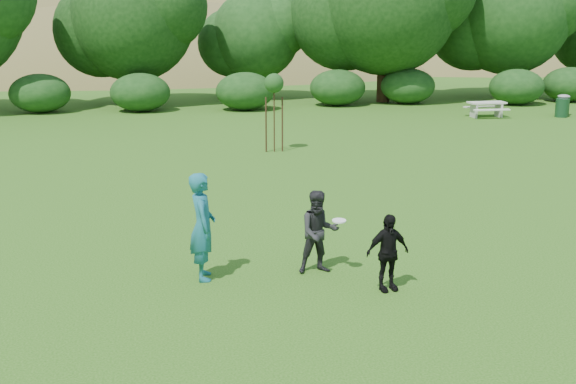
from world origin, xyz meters
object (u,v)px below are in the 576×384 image
player_black (388,253)px  trash_can_near (562,108)px  picnic_table (487,107)px  trash_can_lidded (563,105)px  player_teal (203,226)px  sapling (274,85)px  player_grey (319,232)px

player_black → trash_can_near: (15.42, 20.52, -0.27)m
picnic_table → trash_can_near: bearing=-8.9°
picnic_table → trash_can_lidded: (4.03, -0.07, 0.02)m
player_teal → sapling: bearing=-15.5°
player_teal → player_black: (3.25, -1.19, -0.31)m
player_grey → picnic_table: bearing=54.9°
player_grey → trash_can_lidded: size_ratio=1.56×
player_teal → trash_can_lidded: player_teal is taller
picnic_table → player_teal: bearing=-127.0°
trash_can_near → picnic_table: trash_can_near is taller
player_grey → trash_can_near: (16.45, 19.39, -0.37)m
player_grey → picnic_table: player_grey is taller
trash_can_near → trash_can_lidded: trash_can_lidded is taller
player_grey → trash_can_lidded: player_grey is taller
trash_can_near → picnic_table: (-3.66, 0.57, 0.07)m
player_grey → picnic_table: 23.71m
player_black → sapling: sapling is taller
trash_can_near → player_teal: bearing=-134.0°
trash_can_near → sapling: sapling is taller
trash_can_near → sapling: (-15.30, -6.63, 1.97)m
player_grey → sapling: (1.14, 12.76, 1.60)m
player_grey → player_black: player_grey is taller
player_teal → trash_can_lidded: 27.49m
sapling → picnic_table: (11.64, 7.20, -1.90)m
picnic_table → trash_can_lidded: 4.03m
player_black → player_grey: bearing=121.0°
trash_can_lidded → player_teal: bearing=-133.8°
player_grey → sapling: bearing=82.4°
player_grey → player_black: 1.53m
trash_can_near → trash_can_lidded: (0.37, 0.50, 0.09)m
player_black → trash_can_lidded: size_ratio=1.36×
player_black → trash_can_near: size_ratio=1.59×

